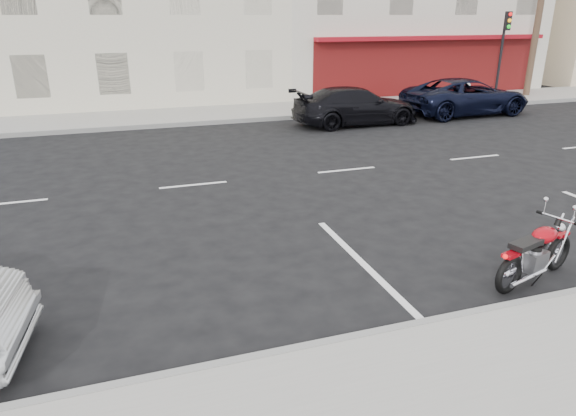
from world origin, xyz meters
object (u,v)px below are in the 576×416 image
traffic_light (503,44)px  car_far (356,106)px  suv_far (466,97)px  fire_hydrant (468,90)px  motorcycle (560,245)px

traffic_light → car_far: (-8.71, -2.97, -1.87)m
suv_far → car_far: suv_far is taller
fire_hydrant → motorcycle: size_ratio=0.39×
traffic_light → suv_far: size_ratio=0.73×
fire_hydrant → motorcycle: 17.30m
fire_hydrant → suv_far: 3.44m
traffic_light → fire_hydrant: bearing=173.6°
motorcycle → suv_far: suv_far is taller
fire_hydrant → traffic_light: bearing=-6.4°
fire_hydrant → car_far: size_ratio=0.15×
motorcycle → traffic_light: bearing=37.5°
traffic_light → motorcycle: (-10.67, -14.50, -2.12)m
motorcycle → suv_far: size_ratio=0.35×
traffic_light → suv_far: (-3.62, -2.54, -1.83)m
fire_hydrant → suv_far: suv_far is taller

